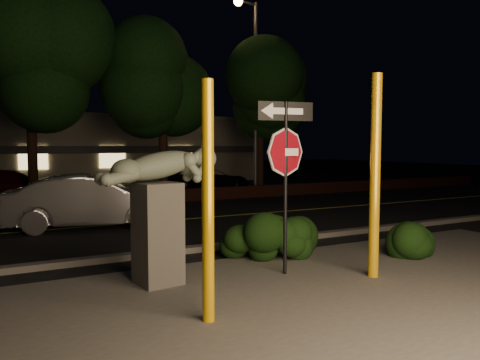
# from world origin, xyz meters

# --- Properties ---
(ground) EXTENTS (90.00, 90.00, 0.00)m
(ground) POSITION_xyz_m (0.00, 10.00, 0.00)
(ground) COLOR black
(ground) RESTS_ON ground
(patio) EXTENTS (14.00, 6.00, 0.02)m
(patio) POSITION_xyz_m (0.00, -1.00, 0.01)
(patio) COLOR #4C4944
(patio) RESTS_ON ground
(road) EXTENTS (80.00, 8.00, 0.01)m
(road) POSITION_xyz_m (0.00, 7.00, 0.01)
(road) COLOR black
(road) RESTS_ON ground
(lane_marking) EXTENTS (80.00, 0.12, 0.00)m
(lane_marking) POSITION_xyz_m (0.00, 7.00, 0.02)
(lane_marking) COLOR #BCB94B
(lane_marking) RESTS_ON road
(curb) EXTENTS (80.00, 0.25, 0.12)m
(curb) POSITION_xyz_m (0.00, 2.90, 0.06)
(curb) COLOR #4C4944
(curb) RESTS_ON ground
(brick_wall) EXTENTS (40.00, 0.35, 0.50)m
(brick_wall) POSITION_xyz_m (0.00, 11.30, 0.25)
(brick_wall) COLOR #421C15
(brick_wall) RESTS_ON ground
(parking_lot) EXTENTS (40.00, 12.00, 0.01)m
(parking_lot) POSITION_xyz_m (0.00, 17.00, 0.01)
(parking_lot) COLOR black
(parking_lot) RESTS_ON ground
(building) EXTENTS (22.00, 10.20, 4.00)m
(building) POSITION_xyz_m (0.00, 24.99, 2.00)
(building) COLOR #6E6958
(building) RESTS_ON ground
(tree_far_b) EXTENTS (5.20, 5.20, 8.41)m
(tree_far_b) POSITION_xyz_m (-2.50, 13.20, 6.05)
(tree_far_b) COLOR black
(tree_far_b) RESTS_ON ground
(tree_far_c) EXTENTS (4.80, 4.80, 7.84)m
(tree_far_c) POSITION_xyz_m (2.50, 12.80, 5.66)
(tree_far_c) COLOR black
(tree_far_c) RESTS_ON ground
(tree_far_d) EXTENTS (4.40, 4.40, 7.42)m
(tree_far_d) POSITION_xyz_m (7.50, 13.30, 5.42)
(tree_far_d) COLOR black
(tree_far_d) RESTS_ON ground
(yellow_pole_left) EXTENTS (0.15, 0.15, 3.02)m
(yellow_pole_left) POSITION_xyz_m (-1.51, -0.81, 1.51)
(yellow_pole_left) COLOR #F3B10B
(yellow_pole_left) RESTS_ON ground
(yellow_pole_right) EXTENTS (0.17, 0.17, 3.40)m
(yellow_pole_right) POSITION_xyz_m (1.75, -0.28, 1.70)
(yellow_pole_right) COLOR yellow
(yellow_pole_right) RESTS_ON ground
(signpost) EXTENTS (0.99, 0.19, 2.95)m
(signpost) POSITION_xyz_m (0.53, 0.56, 2.10)
(signpost) COLOR black
(signpost) RESTS_ON ground
(sculpture) EXTENTS (2.06, 0.83, 2.19)m
(sculpture) POSITION_xyz_m (-1.53, 1.04, 1.35)
(sculpture) COLOR #4C4944
(sculpture) RESTS_ON ground
(hedge_center) EXTENTS (1.92, 1.30, 0.92)m
(hedge_center) POSITION_xyz_m (0.90, 1.81, 0.46)
(hedge_center) COLOR black
(hedge_center) RESTS_ON ground
(hedge_right) EXTENTS (1.61, 0.99, 1.00)m
(hedge_right) POSITION_xyz_m (1.07, 1.39, 0.50)
(hedge_right) COLOR black
(hedge_right) RESTS_ON ground
(hedge_far_right) EXTENTS (1.39, 1.02, 0.88)m
(hedge_far_right) POSITION_xyz_m (3.37, 0.37, 0.44)
(hedge_far_right) COLOR black
(hedge_far_right) RESTS_ON ground
(streetlight) EXTENTS (1.31, 0.50, 8.82)m
(streetlight) POSITION_xyz_m (6.91, 12.99, 5.25)
(streetlight) COLOR #4E4E53
(streetlight) RESTS_ON ground
(silver_sedan) EXTENTS (4.60, 2.33, 1.45)m
(silver_sedan) POSITION_xyz_m (-1.55, 6.79, 0.72)
(silver_sedan) COLOR #A4A4A8
(silver_sedan) RESTS_ON ground
(parked_car_darkred) EXTENTS (4.43, 2.29, 1.23)m
(parked_car_darkred) POSITION_xyz_m (-3.16, 15.02, 0.61)
(parked_car_darkred) COLOR #47060D
(parked_car_darkred) RESTS_ON ground
(parked_car_dark) EXTENTS (4.59, 2.95, 1.18)m
(parked_car_dark) POSITION_xyz_m (4.99, 13.80, 0.59)
(parked_car_dark) COLOR black
(parked_car_dark) RESTS_ON ground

